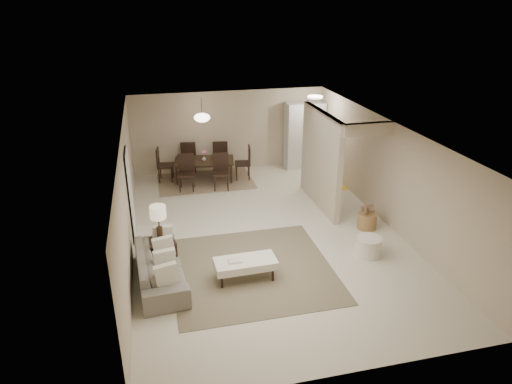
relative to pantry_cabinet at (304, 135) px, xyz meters
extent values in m
plane|color=beige|center=(-2.35, -4.15, -1.05)|extent=(9.00, 9.00, 0.00)
plane|color=white|center=(-2.35, -4.15, 1.45)|extent=(9.00, 9.00, 0.00)
plane|color=#C4B094|center=(-2.35, 0.35, 0.20)|extent=(6.00, 0.00, 6.00)
plane|color=#C4B094|center=(-5.35, -4.15, 0.20)|extent=(0.00, 9.00, 9.00)
plane|color=#C4B094|center=(0.65, -4.15, 0.20)|extent=(0.00, 9.00, 9.00)
cube|color=#C4B094|center=(-0.55, -2.90, 0.20)|extent=(0.15, 2.50, 2.50)
cube|color=black|center=(-5.32, -3.55, -0.03)|extent=(0.04, 0.90, 2.04)
cube|color=silver|center=(0.00, 0.00, 0.00)|extent=(1.20, 0.55, 2.10)
cylinder|color=white|center=(-0.05, -0.95, 1.41)|extent=(0.44, 0.44, 0.05)
cube|color=brown|center=(-2.99, -5.60, -1.04)|extent=(3.20, 3.20, 0.01)
imported|color=slate|center=(-4.80, -5.60, -0.74)|extent=(2.20, 0.98, 0.63)
cube|color=white|center=(-3.19, -5.90, -0.70)|extent=(1.21, 0.58, 0.16)
cylinder|color=black|center=(-3.69, -6.10, -0.92)|extent=(0.05, 0.05, 0.27)
cylinder|color=black|center=(-2.69, -6.10, -0.92)|extent=(0.05, 0.05, 0.27)
cylinder|color=black|center=(-3.69, -5.70, -0.92)|extent=(0.05, 0.05, 0.27)
cylinder|color=black|center=(-2.69, -5.70, -0.92)|extent=(0.05, 0.05, 0.27)
cube|color=black|center=(-4.75, -5.00, -0.76)|extent=(0.63, 0.63, 0.58)
cylinder|color=#412D1B|center=(-4.75, -5.00, -0.32)|extent=(0.12, 0.12, 0.30)
cylinder|color=#412D1B|center=(-4.75, -5.00, -0.04)|extent=(0.03, 0.03, 0.26)
cylinder|color=beige|center=(-4.75, -5.00, 0.16)|extent=(0.32, 0.32, 0.26)
cylinder|color=white|center=(-0.45, -5.64, -0.84)|extent=(0.54, 0.54, 0.42)
cylinder|color=olive|center=(0.09, -4.48, -0.86)|extent=(0.56, 0.56, 0.39)
cube|color=#8D7257|center=(-3.27, -0.45, -1.04)|extent=(2.80, 2.10, 0.01)
imported|color=black|center=(-3.27, -0.45, -0.74)|extent=(1.88, 1.23, 0.62)
imported|color=white|center=(-3.27, -0.45, -0.37)|extent=(0.15, 0.15, 0.13)
cube|color=gold|center=(0.24, -1.98, -1.04)|extent=(0.94, 0.67, 0.01)
cylinder|color=#412D1B|center=(-3.27, -0.45, 1.20)|extent=(0.02, 0.02, 0.50)
ellipsoid|color=#FFEAC6|center=(-3.27, -0.45, 0.87)|extent=(0.46, 0.46, 0.25)
camera|label=1|loc=(-4.74, -13.32, 4.05)|focal=32.00mm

